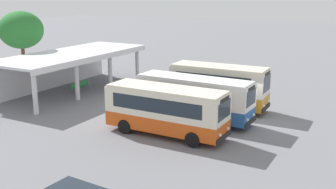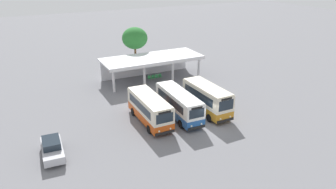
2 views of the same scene
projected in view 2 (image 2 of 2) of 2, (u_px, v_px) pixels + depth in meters
ground_plane at (206, 127)px, 34.08m from camera, size 180.00×180.00×0.00m
city_bus_nearest_orange at (150, 108)px, 34.59m from camera, size 2.40×7.62×2.98m
city_bus_second_in_row at (179, 103)px, 35.81m from camera, size 2.39×8.15×2.96m
city_bus_middle_cream at (207, 98)px, 36.83m from camera, size 2.52×7.31×3.24m
parked_car_flank at (52, 148)px, 28.70m from camera, size 2.02×4.38×1.62m
terminal_canopy at (150, 61)px, 47.51m from camera, size 14.58×5.74×3.40m
waiting_chair_end_by_column at (149, 78)px, 46.97m from camera, size 0.44×0.44×0.86m
waiting_chair_second_from_end at (153, 77)px, 47.18m from camera, size 0.44×0.44×0.86m
waiting_chair_middle_seat at (157, 77)px, 47.45m from camera, size 0.44×0.44×0.86m
waiting_chair_fourth_seat at (160, 76)px, 47.69m from camera, size 0.44×0.44×0.86m
roadside_tree_behind_canopy at (135, 38)px, 50.46m from camera, size 4.00×4.00×6.83m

